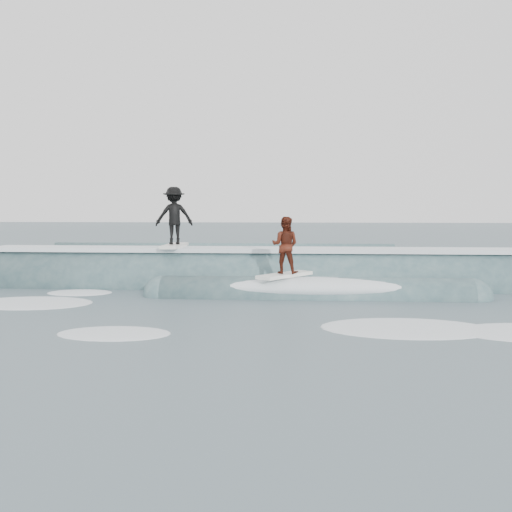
{
  "coord_description": "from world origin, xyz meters",
  "views": [
    {
      "loc": [
        1.28,
        -14.4,
        2.66
      ],
      "look_at": [
        0.0,
        3.39,
        1.1
      ],
      "focal_mm": 40.0,
      "sensor_mm": 36.0,
      "label": 1
    }
  ],
  "objects": [
    {
      "name": "surfer_black",
      "position": [
        -2.81,
        4.39,
        2.29
      ],
      "size": [
        1.39,
        2.01,
        2.01
      ],
      "color": "white",
      "rests_on": "ground"
    },
    {
      "name": "surfer_red",
      "position": [
        0.94,
        2.19,
        1.43
      ],
      "size": [
        1.66,
        1.92,
        1.76
      ],
      "color": "white",
      "rests_on": "ground"
    },
    {
      "name": "breaking_wave",
      "position": [
        0.25,
        4.08,
        0.04
      ],
      "size": [
        22.67,
        4.0,
        2.45
      ],
      "color": "#345159",
      "rests_on": "ground"
    },
    {
      "name": "ground",
      "position": [
        0.0,
        0.0,
        0.0
      ],
      "size": [
        160.0,
        160.0,
        0.0
      ],
      "primitive_type": "plane",
      "color": "#3B5257",
      "rests_on": "ground"
    },
    {
      "name": "far_swells",
      "position": [
        -2.23,
        17.65,
        0.0
      ],
      "size": [
        33.44,
        8.65,
        0.8
      ],
      "color": "#345159",
      "rests_on": "ground"
    },
    {
      "name": "whitewater",
      "position": [
        1.0,
        -0.85,
        0.0
      ],
      "size": [
        15.71,
        6.79,
        0.1
      ],
      "color": "white",
      "rests_on": "ground"
    }
  ]
}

